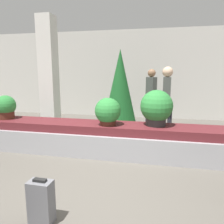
{
  "coord_description": "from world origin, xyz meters",
  "views": [
    {
      "loc": [
        0.92,
        -2.71,
        1.69
      ],
      "look_at": [
        0.0,
        1.57,
        0.89
      ],
      "focal_mm": 35.0,
      "sensor_mm": 36.0,
      "label": 1
    }
  ],
  "objects": [
    {
      "name": "traveler_0",
      "position": [
        1.11,
        2.87,
        1.11
      ],
      "size": [
        0.31,
        0.33,
        1.82
      ],
      "rotation": [
        0.0,
        0.0,
        1.5
      ],
      "color": "#282833",
      "rests_on": "ground_plane"
    },
    {
      "name": "decorated_tree",
      "position": [
        -0.19,
        3.57,
        1.26
      ],
      "size": [
        0.97,
        0.97,
        2.34
      ],
      "color": "#4C331E",
      "rests_on": "ground_plane"
    },
    {
      "name": "traveler_1",
      "position": [
        0.68,
        4.32,
        1.08
      ],
      "size": [
        0.36,
        0.35,
        1.78
      ],
      "rotation": [
        0.0,
        0.0,
        -0.75
      ],
      "color": "#282833",
      "rests_on": "ground_plane"
    },
    {
      "name": "suitcase_3",
      "position": [
        -0.33,
        -0.7,
        0.25
      ],
      "size": [
        0.27,
        0.17,
        0.53
      ],
      "rotation": [
        0.0,
        0.0,
        -0.02
      ],
      "color": "slate",
      "rests_on": "ground_plane"
    },
    {
      "name": "pillar",
      "position": [
        -2.11,
        2.98,
        1.6
      ],
      "size": [
        0.43,
        0.43,
        3.2
      ],
      "color": "silver",
      "rests_on": "ground_plane"
    },
    {
      "name": "potted_plant_2",
      "position": [
        -2.48,
        1.57,
        0.9
      ],
      "size": [
        0.46,
        0.46,
        0.54
      ],
      "color": "#4C2319",
      "rests_on": "carousel"
    },
    {
      "name": "ground_plane",
      "position": [
        0.0,
        0.0,
        0.0
      ],
      "size": [
        18.0,
        18.0,
        0.0
      ],
      "primitive_type": "plane",
      "color": "#59544C"
    },
    {
      "name": "potted_plant_0",
      "position": [
        -0.06,
        1.47,
        0.91
      ],
      "size": [
        0.52,
        0.52,
        0.55
      ],
      "color": "#4C2319",
      "rests_on": "carousel"
    },
    {
      "name": "potted_plant_1",
      "position": [
        0.89,
        1.63,
        1.0
      ],
      "size": [
        0.64,
        0.64,
        0.71
      ],
      "color": "#2D2D2D",
      "rests_on": "carousel"
    },
    {
      "name": "back_wall",
      "position": [
        0.0,
        5.48,
        1.6
      ],
      "size": [
        18.0,
        0.06,
        3.2
      ],
      "color": "beige",
      "rests_on": "ground_plane"
    },
    {
      "name": "carousel",
      "position": [
        0.0,
        1.57,
        0.3
      ],
      "size": [
        6.98,
        0.85,
        0.64
      ],
      "color": "#9E9EA3",
      "rests_on": "ground_plane"
    }
  ]
}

